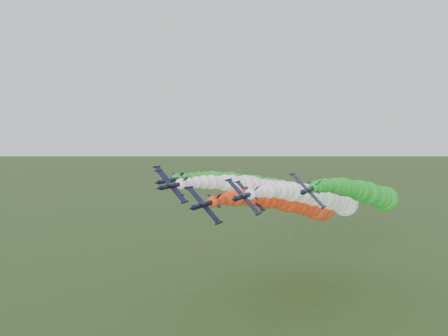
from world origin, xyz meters
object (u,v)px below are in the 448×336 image
(jet_trail, at_px, (319,197))
(jet_lead, at_px, (298,204))
(jet_inner_left, at_px, (271,191))
(jet_outer_right, at_px, (368,194))
(jet_inner_right, at_px, (323,198))
(jet_outer_left, at_px, (261,187))

(jet_trail, bearing_deg, jet_lead, -90.89)
(jet_inner_left, height_order, jet_outer_right, jet_inner_left)
(jet_lead, relative_size, jet_inner_left, 1.00)
(jet_outer_right, relative_size, jet_trail, 1.00)
(jet_lead, distance_m, jet_trail, 25.88)
(jet_inner_right, bearing_deg, jet_outer_left, 164.07)
(jet_inner_left, bearing_deg, jet_trail, 55.90)
(jet_inner_left, xyz_separation_m, jet_inner_right, (18.58, 0.04, -1.25))
(jet_outer_left, bearing_deg, jet_trail, 30.91)
(jet_inner_left, bearing_deg, jet_outer_right, 15.86)
(jet_outer_left, distance_m, jet_outer_right, 37.98)
(jet_lead, height_order, jet_inner_left, jet_inner_left)
(jet_inner_left, bearing_deg, jet_lead, -31.15)
(jet_lead, bearing_deg, jet_outer_right, 40.01)
(jet_inner_right, height_order, jet_trail, jet_inner_right)
(jet_lead, distance_m, jet_inner_left, 14.41)
(jet_lead, bearing_deg, jet_inner_right, 48.80)
(jet_outer_left, bearing_deg, jet_inner_left, -48.24)
(jet_lead, relative_size, jet_inner_right, 1.00)
(jet_lead, relative_size, jet_outer_right, 1.00)
(jet_inner_right, xyz_separation_m, jet_outer_right, (12.95, 8.92, 1.11))
(jet_lead, relative_size, jet_outer_left, 1.00)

